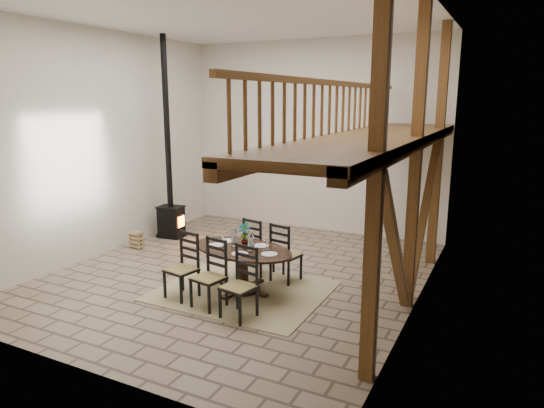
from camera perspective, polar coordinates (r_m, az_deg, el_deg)
The scene contains 7 objects.
ground at distance 10.01m, azimuth -3.95°, elevation -8.19°, with size 8.00×8.00×0.00m, color #8E755E.
room_shell at distance 8.83m, azimuth 2.50°, elevation 9.15°, with size 7.02×8.02×5.01m.
rug at distance 9.15m, azimuth -3.41°, elevation -10.13°, with size 3.00×2.50×0.02m, color tan.
dining_table at distance 8.90m, azimuth -3.97°, elevation -7.76°, with size 2.22×2.49×1.31m.
wood_stove at distance 12.55m, azimuth -11.91°, elevation 1.19°, with size 0.67×0.54×5.00m.
log_basket at distance 12.90m, azimuth -11.91°, elevation -2.82°, with size 0.53×0.53×0.44m.
log_stack at distance 12.00m, azimuth -15.68°, elevation -4.09°, with size 0.30×0.21×0.41m.
Camera 1 is at (4.80, -8.05, 3.51)m, focal length 32.00 mm.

